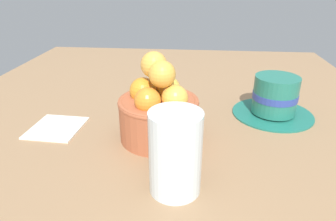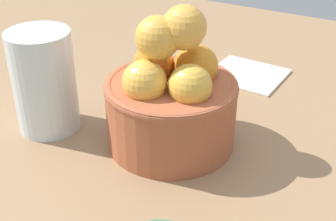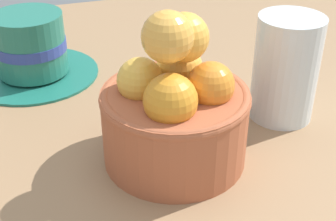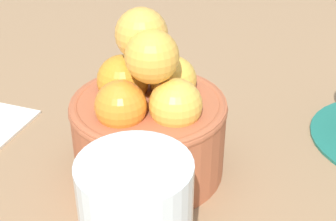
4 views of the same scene
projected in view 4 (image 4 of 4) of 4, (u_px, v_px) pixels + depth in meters
ground_plane at (150, 185)px, 45.01cm from camera, size 128.70×94.82×3.90cm
terracotta_bowl at (148, 119)px, 41.28cm from camera, size 13.37×13.37×14.77cm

